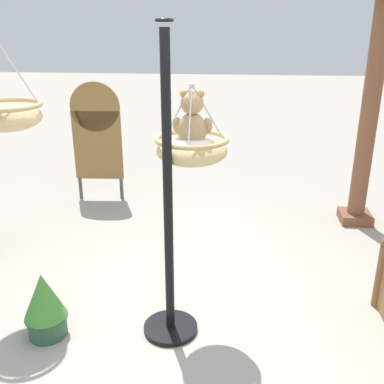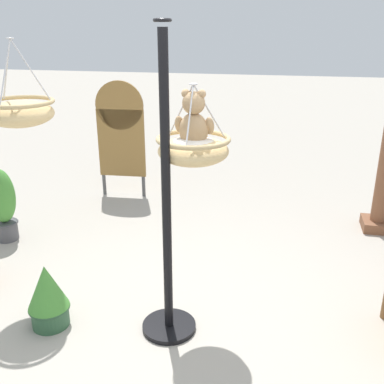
% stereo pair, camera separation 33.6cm
% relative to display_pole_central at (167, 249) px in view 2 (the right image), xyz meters
% --- Properties ---
extents(ground_plane, '(40.00, 40.00, 0.00)m').
position_rel_display_pole_central_xyz_m(ground_plane, '(0.17, 0.09, -0.74)').
color(ground_plane, '#A8A093').
extents(display_pole_central, '(0.44, 0.44, 2.39)m').
position_rel_display_pole_central_xyz_m(display_pole_central, '(0.00, 0.00, 0.00)').
color(display_pole_central, black).
rests_on(display_pole_central, ground).
extents(hanging_basket_with_teddy, '(0.56, 0.56, 0.60)m').
position_rel_display_pole_central_xyz_m(hanging_basket_with_teddy, '(0.15, 0.25, 0.74)').
color(hanging_basket_with_teddy, tan).
extents(teddy_bear, '(0.30, 0.28, 0.44)m').
position_rel_display_pole_central_xyz_m(teddy_bear, '(0.15, 0.27, 0.93)').
color(teddy_bear, tan).
extents(hanging_basket_left_high, '(0.58, 0.58, 0.71)m').
position_rel_display_pole_central_xyz_m(hanging_basket_left_high, '(-1.37, 0.40, 0.93)').
color(hanging_basket_left_high, tan).
extents(potted_plant_fern_front, '(0.30, 0.30, 0.86)m').
position_rel_display_pole_central_xyz_m(potted_plant_fern_front, '(-2.26, 1.18, -0.29)').
color(potted_plant_fern_front, '#4C4C51').
rests_on(potted_plant_fern_front, ground).
extents(potted_plant_conical_shrub, '(0.34, 0.34, 0.56)m').
position_rel_display_pole_central_xyz_m(potted_plant_conical_shrub, '(-0.98, -0.16, -0.46)').
color(potted_plant_conical_shrub, '#2D5638').
rests_on(potted_plant_conical_shrub, ground).
extents(display_sign_board, '(0.67, 0.09, 1.65)m').
position_rel_display_pole_central_xyz_m(display_sign_board, '(-1.43, 2.84, 0.24)').
color(display_sign_board, olive).
rests_on(display_sign_board, ground).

